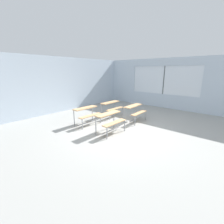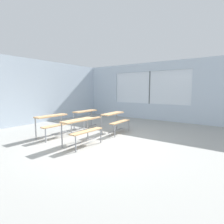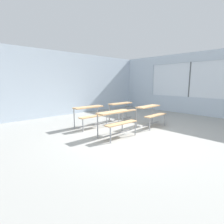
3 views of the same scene
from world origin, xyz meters
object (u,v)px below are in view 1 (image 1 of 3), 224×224
at_px(desk_bench_r0c1, 135,109).
at_px(desk_bench_r1c0, 87,112).
at_px(desk_bench_r0c0, 110,118).
at_px(desk_bench_r1c1, 112,106).

distance_m(desk_bench_r0c1, desk_bench_r1c0, 2.16).
distance_m(desk_bench_r0c0, desk_bench_r0c1, 1.74).
bearing_deg(desk_bench_r0c0, desk_bench_r0c1, 1.36).
height_order(desk_bench_r0c1, desk_bench_r1c0, same).
distance_m(desk_bench_r0c1, desk_bench_r1c1, 1.32).
bearing_deg(desk_bench_r1c1, desk_bench_r0c0, -140.62).
relative_size(desk_bench_r0c0, desk_bench_r1c1, 1.00).
height_order(desk_bench_r0c0, desk_bench_r0c1, same).
distance_m(desk_bench_r1c0, desk_bench_r1c1, 1.59).
bearing_deg(desk_bench_r0c0, desk_bench_r1c1, 39.82).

